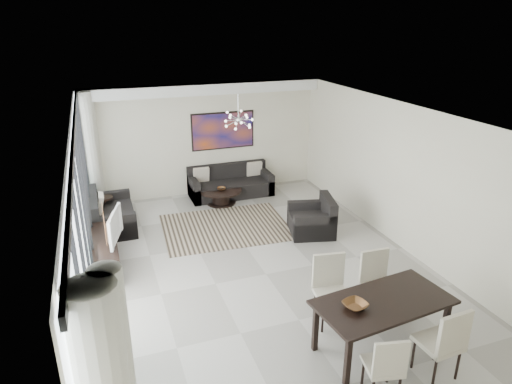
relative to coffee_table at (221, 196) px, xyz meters
name	(u,v)px	position (x,y,z in m)	size (l,w,h in m)	color
room_shell	(291,198)	(0.31, -3.58, 1.24)	(6.00, 9.00, 2.90)	#A8A39B
window_wall	(92,224)	(-3.01, -3.58, 1.26)	(0.37, 8.95, 2.90)	white
soffit	(204,89)	(-0.16, 0.72, 2.56)	(5.98, 0.40, 0.26)	white
painting	(223,131)	(0.34, 0.89, 1.44)	(1.68, 0.04, 0.98)	#B14718
chandelier	(238,120)	(0.14, -1.08, 2.14)	(0.66, 0.66, 0.71)	silver
rug	(226,227)	(-0.29, -1.39, -0.20)	(2.77, 2.13, 0.01)	black
coffee_table	(221,196)	(0.00, 0.00, 0.00)	(1.05, 1.05, 0.37)	black
bowl_coffee	(221,189)	(0.00, -0.03, 0.19)	(0.22, 0.22, 0.07)	brown
sofa_main	(230,185)	(0.39, 0.49, 0.06)	(2.15, 0.88, 0.78)	black
loveseat	(111,216)	(-2.70, -0.53, 0.07)	(0.91, 1.62, 0.81)	black
armchair	(313,221)	(1.43, -2.29, 0.07)	(1.11, 1.15, 0.81)	black
side_table	(104,205)	(-2.81, -0.07, 0.18)	(0.42, 0.42, 0.57)	black
tv_console	(104,253)	(-2.92, -2.28, 0.07)	(0.49, 1.75, 0.55)	black
television	(110,226)	(-2.76, -2.32, 0.62)	(0.97, 0.13, 0.56)	gray
dining_table	(383,306)	(0.65, -5.98, 0.50)	(2.00, 1.15, 0.79)	black
dining_chair_sw	(386,364)	(0.15, -6.80, 0.33)	(0.51, 0.51, 0.93)	beige
dining_chair_se	(446,340)	(1.05, -6.76, 0.41)	(0.52, 0.52, 1.08)	beige
dining_chair_nw	(330,284)	(0.29, -5.13, 0.42)	(0.58, 0.58, 1.09)	beige
dining_chair_ne	(376,278)	(1.08, -5.19, 0.39)	(0.50, 0.50, 1.04)	beige
bowl_dining	(355,305)	(0.19, -5.99, 0.63)	(0.32, 0.32, 0.08)	brown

